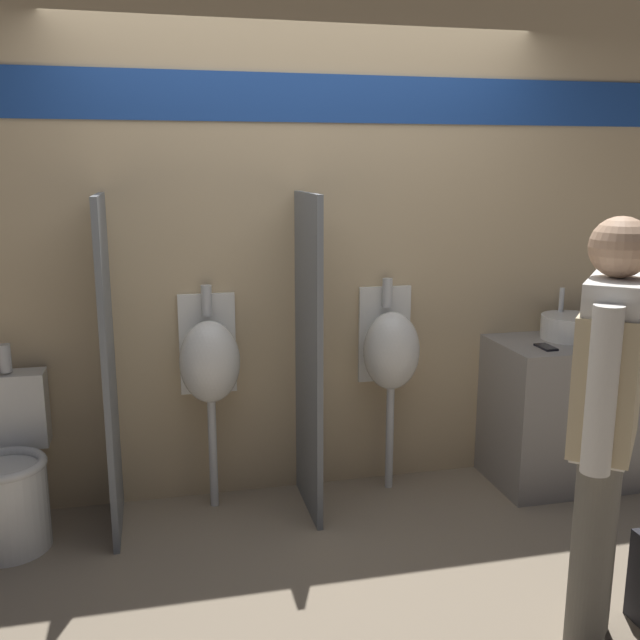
% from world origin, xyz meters
% --- Properties ---
extents(ground_plane, '(16.00, 16.00, 0.00)m').
position_xyz_m(ground_plane, '(0.00, 0.00, 0.00)').
color(ground_plane, gray).
extents(display_wall, '(4.20, 0.07, 2.70)m').
position_xyz_m(display_wall, '(0.00, 0.60, 1.36)').
color(display_wall, tan).
rests_on(display_wall, ground_plane).
extents(sink_counter, '(1.00, 0.55, 0.83)m').
position_xyz_m(sink_counter, '(1.55, 0.30, 0.41)').
color(sink_counter, gray).
rests_on(sink_counter, ground_plane).
extents(sink_basin, '(0.34, 0.34, 0.27)m').
position_xyz_m(sink_basin, '(1.50, 0.35, 0.90)').
color(sink_basin, white).
rests_on(sink_basin, sink_counter).
extents(cell_phone, '(0.07, 0.14, 0.01)m').
position_xyz_m(cell_phone, '(1.25, 0.19, 0.83)').
color(cell_phone, black).
rests_on(cell_phone, sink_counter).
extents(divider_near_counter, '(0.03, 0.54, 1.66)m').
position_xyz_m(divider_near_counter, '(-1.02, 0.30, 0.83)').
color(divider_near_counter, slate).
rests_on(divider_near_counter, ground_plane).
extents(divider_mid, '(0.03, 0.54, 1.66)m').
position_xyz_m(divider_mid, '(-0.03, 0.30, 0.83)').
color(divider_mid, slate).
rests_on(divider_mid, ground_plane).
extents(urinal_near_counter, '(0.31, 0.28, 1.19)m').
position_xyz_m(urinal_near_counter, '(-0.52, 0.44, 0.80)').
color(urinal_near_counter, silver).
rests_on(urinal_near_counter, ground_plane).
extents(urinal_far, '(0.31, 0.28, 1.19)m').
position_xyz_m(urinal_far, '(0.46, 0.44, 0.80)').
color(urinal_far, silver).
rests_on(urinal_far, ground_plane).
extents(toilet, '(0.39, 0.55, 0.94)m').
position_xyz_m(toilet, '(-1.51, 0.27, 0.32)').
color(toilet, white).
rests_on(toilet, ground_plane).
extents(person_in_vest, '(0.44, 0.46, 1.62)m').
position_xyz_m(person_in_vest, '(0.79, -1.01, 0.94)').
color(person_in_vest, '#666056').
rests_on(person_in_vest, ground_plane).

